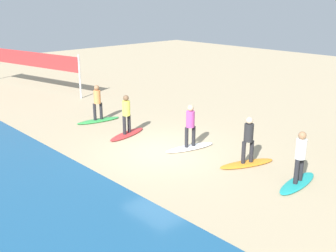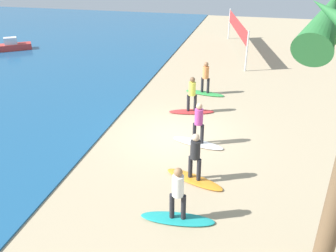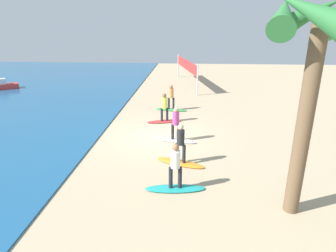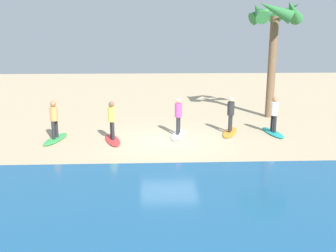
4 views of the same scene
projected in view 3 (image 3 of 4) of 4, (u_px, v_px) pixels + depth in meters
The scene contains 14 objects.
ground_plane at pixel (158, 137), 14.75m from camera, with size 60.00×60.00×0.00m, color tan.
surfboard_teal at pixel (175, 188), 10.03m from camera, with size 2.10×0.56×0.09m, color teal.
surfer_teal at pixel (175, 163), 9.70m from camera, with size 0.32×0.46×1.64m.
surfboard_orange at pixel (180, 163), 11.91m from camera, with size 2.10×0.56×0.09m, color orange.
surfer_orange at pixel (181, 141), 11.58m from camera, with size 0.32×0.44×1.64m.
surfboard_white at pixel (176, 140), 14.23m from camera, with size 2.10×0.56×0.09m, color white.
surfer_white at pixel (176, 121), 13.91m from camera, with size 0.32×0.45×1.64m.
surfboard_red at pixel (164, 121), 17.03m from camera, with size 2.10×0.56×0.09m, color red.
surfer_red at pixel (164, 105), 16.70m from camera, with size 0.32×0.45×1.64m.
surfboard_green at pixel (171, 110), 19.38m from camera, with size 2.10×0.56×0.09m, color green.
surfer_green at pixel (171, 95), 19.05m from camera, with size 0.32×0.46×1.64m.
volleyball_net at pixel (186, 66), 27.16m from camera, with size 8.91×1.94×2.50m.
palm_tree at pixel (319, 38), 7.24m from camera, with size 2.88×3.03×6.42m.
boat_red at pixel (1, 86), 25.34m from camera, with size 2.39×2.79×0.94m.
Camera 3 is at (-13.66, -1.44, 5.44)m, focal length 30.70 mm.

